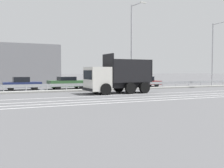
% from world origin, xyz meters
% --- Properties ---
extents(ground_plane, '(320.00, 320.00, 0.00)m').
position_xyz_m(ground_plane, '(0.00, 0.00, 0.00)').
color(ground_plane, '#565659').
extents(lane_strip_0, '(69.35, 0.16, 0.01)m').
position_xyz_m(lane_strip_0, '(-1.47, -2.70, 0.00)').
color(lane_strip_0, silver).
rests_on(lane_strip_0, ground_plane).
extents(lane_strip_1, '(69.35, 0.16, 0.01)m').
position_xyz_m(lane_strip_1, '(-1.47, -4.99, 0.00)').
color(lane_strip_1, silver).
rests_on(lane_strip_1, ground_plane).
extents(lane_strip_2, '(69.35, 0.16, 0.01)m').
position_xyz_m(lane_strip_2, '(-1.47, -6.43, 0.00)').
color(lane_strip_2, silver).
rests_on(lane_strip_2, ground_plane).
extents(lane_strip_3, '(69.35, 0.16, 0.01)m').
position_xyz_m(lane_strip_3, '(-1.47, -7.61, 0.00)').
color(lane_strip_3, silver).
rests_on(lane_strip_3, ground_plane).
extents(median_island, '(38.14, 1.10, 0.18)m').
position_xyz_m(median_island, '(0.00, 2.97, 0.09)').
color(median_island, gray).
rests_on(median_island, ground_plane).
extents(median_guardrail, '(69.35, 0.09, 0.78)m').
position_xyz_m(median_guardrail, '(0.00, 4.21, 0.57)').
color(median_guardrail, '#9EA0A5').
rests_on(median_guardrail, ground_plane).
extents(dump_truck, '(6.45, 2.80, 3.72)m').
position_xyz_m(dump_truck, '(-2.26, -0.92, 1.31)').
color(dump_truck, silver).
rests_on(dump_truck, ground_plane).
extents(median_road_sign, '(0.74, 0.16, 2.46)m').
position_xyz_m(median_road_sign, '(1.17, 2.97, 1.29)').
color(median_road_sign, white).
rests_on(median_road_sign, ground_plane).
extents(street_lamp_2, '(0.71, 2.41, 9.62)m').
position_xyz_m(street_lamp_2, '(2.10, 2.89, 5.32)').
color(street_lamp_2, '#ADADB2').
rests_on(street_lamp_2, ground_plane).
extents(street_lamp_3, '(0.72, 2.57, 8.43)m').
position_xyz_m(street_lamp_3, '(14.33, 2.74, 4.73)').
color(street_lamp_3, '#ADADB2').
rests_on(street_lamp_3, ground_plane).
extents(parked_car_3, '(4.08, 1.84, 1.47)m').
position_xyz_m(parked_car_3, '(-9.44, 7.35, 0.73)').
color(parked_car_3, navy).
rests_on(parked_car_3, ground_plane).
extents(parked_car_4, '(4.67, 2.18, 1.45)m').
position_xyz_m(parked_car_4, '(-4.32, 7.11, 0.75)').
color(parked_car_4, '#335B33').
rests_on(parked_car_4, ground_plane).
extents(parked_car_5, '(4.71, 2.04, 1.51)m').
position_xyz_m(parked_car_5, '(0.88, 7.06, 0.76)').
color(parked_car_5, '#335B33').
rests_on(parked_car_5, ground_plane).
extents(parked_car_6, '(4.39, 2.27, 1.39)m').
position_xyz_m(parked_car_6, '(6.27, 6.92, 0.70)').
color(parked_car_6, maroon).
rests_on(parked_car_6, ground_plane).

